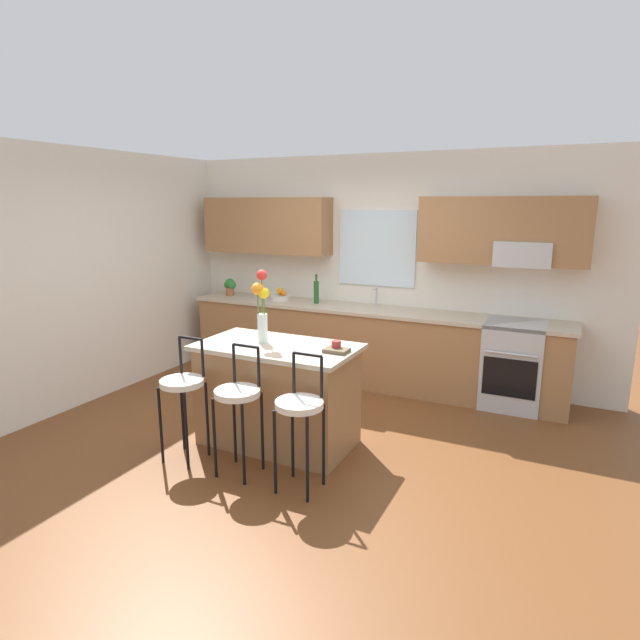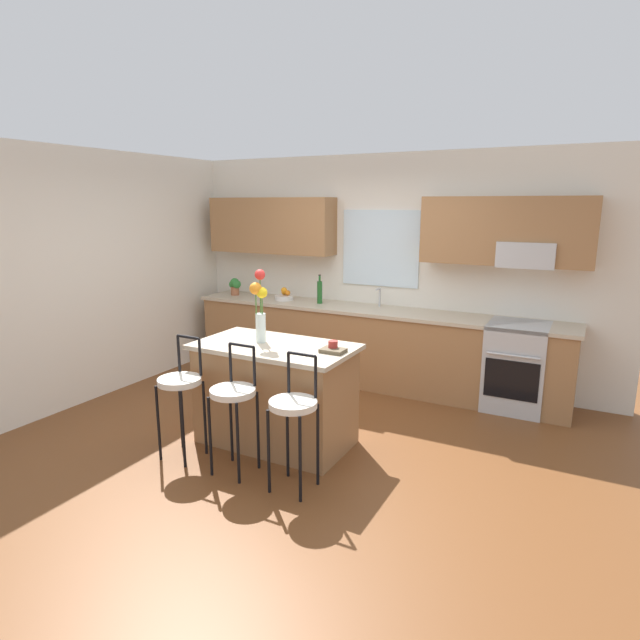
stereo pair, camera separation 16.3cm
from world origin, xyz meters
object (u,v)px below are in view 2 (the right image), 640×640
object	(u,v)px
bar_stool_far	(294,410)
bottle_olive_oil	(320,292)
bar_stool_near	(180,386)
flower_vase	(260,304)
mug_ceramic	(333,346)
fruit_bowl_oranges	(284,296)
cookbook	(333,351)
potted_plant_small	(235,285)
bar_stool_middle	(234,397)
oven_range	(516,366)
kitchen_island	(276,394)

from	to	relation	value
bar_stool_far	bottle_olive_oil	xyz separation A→B (m)	(-1.10, 2.50, 0.43)
bar_stool_near	bar_stool_far	world-z (taller)	same
flower_vase	bottle_olive_oil	bearing A→B (deg)	102.02
mug_ceramic	fruit_bowl_oranges	size ratio (longest dim) A/B	0.37
cookbook	potted_plant_small	bearing A→B (deg)	142.11
fruit_bowl_oranges	bottle_olive_oil	world-z (taller)	bottle_olive_oil
bar_stool_middle	potted_plant_small	world-z (taller)	potted_plant_small
mug_ceramic	bar_stool_middle	bearing A→B (deg)	-129.86
bottle_olive_oil	bar_stool_far	bearing A→B (deg)	-66.16
cookbook	potted_plant_small	distance (m)	3.05
flower_vase	potted_plant_small	world-z (taller)	flower_vase
bar_stool_middle	oven_range	bearing A→B (deg)	54.16
cookbook	fruit_bowl_oranges	world-z (taller)	fruit_bowl_oranges
fruit_bowl_oranges	bottle_olive_oil	bearing A→B (deg)	-0.46
kitchen_island	fruit_bowl_oranges	bearing A→B (deg)	119.40
bar_stool_near	oven_range	bearing A→B (deg)	46.63
oven_range	bar_stool_middle	bearing A→B (deg)	-125.84
oven_range	bar_stool_near	bearing A→B (deg)	-133.37
potted_plant_small	bar_stool_near	bearing A→B (deg)	-62.63
potted_plant_small	cookbook	bearing A→B (deg)	-37.89
cookbook	fruit_bowl_oranges	size ratio (longest dim) A/B	0.83
oven_range	bar_stool_far	world-z (taller)	bar_stool_far
kitchen_island	potted_plant_small	distance (m)	2.71
kitchen_island	mug_ceramic	bearing A→B (deg)	5.17
potted_plant_small	fruit_bowl_oranges	bearing A→B (deg)	0.35
bar_stool_near	fruit_bowl_oranges	world-z (taller)	fruit_bowl_oranges
bar_stool_middle	cookbook	world-z (taller)	bar_stool_middle
bar_stool_far	cookbook	xyz separation A→B (m)	(0.01, 0.62, 0.30)
mug_ceramic	potted_plant_small	bearing A→B (deg)	142.38
kitchen_island	flower_vase	size ratio (longest dim) A/B	2.16
flower_vase	cookbook	bearing A→B (deg)	0.95
bar_stool_middle	fruit_bowl_oranges	distance (m)	2.74
flower_vase	bar_stool_far	bearing A→B (deg)	-41.11
bottle_olive_oil	kitchen_island	bearing A→B (deg)	-73.68
kitchen_island	bar_stool_far	xyz separation A→B (m)	(0.55, -0.61, 0.17)
bar_stool_far	flower_vase	bearing A→B (deg)	138.89
bar_stool_far	potted_plant_small	world-z (taller)	potted_plant_small
fruit_bowl_oranges	bar_stool_far	bearing A→B (deg)	-57.10
oven_range	bottle_olive_oil	bearing A→B (deg)	179.40
potted_plant_small	flower_vase	bearing A→B (deg)	-48.11
mug_ceramic	cookbook	world-z (taller)	mug_ceramic
bar_stool_far	fruit_bowl_oranges	bearing A→B (deg)	122.90
bar_stool_near	bar_stool_middle	xyz separation A→B (m)	(0.55, 0.00, 0.00)
bar_stool_near	flower_vase	distance (m)	0.97
oven_range	flower_vase	bearing A→B (deg)	-136.19
bar_stool_near	cookbook	distance (m)	1.31
cookbook	bottle_olive_oil	size ratio (longest dim) A/B	0.56
bar_stool_far	mug_ceramic	world-z (taller)	bar_stool_far
potted_plant_small	kitchen_island	bearing A→B (deg)	-45.75
oven_range	kitchen_island	size ratio (longest dim) A/B	0.66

